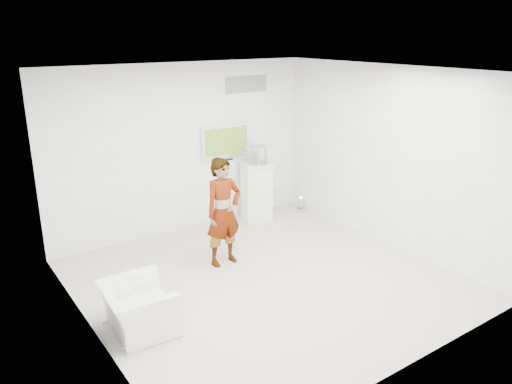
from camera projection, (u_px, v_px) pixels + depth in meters
room at (266, 182)px, 6.90m from camera, size 5.01×5.01×3.00m
tv at (226, 141)px, 9.25m from camera, size 1.00×0.08×0.60m
logo_decal at (246, 84)px, 9.25m from camera, size 0.90×0.02×0.30m
person at (223, 212)px, 7.64m from camera, size 0.65×0.45×1.70m
armchair at (138, 308)px, 6.04m from camera, size 0.85×0.96×0.59m
pedestal at (256, 192)px, 9.55m from camera, size 0.68×0.68×1.13m
floor_uplight at (301, 203)px, 10.17m from camera, size 0.20×0.20×0.29m
vitrine at (256, 155)px, 9.32m from camera, size 0.42×0.42×0.32m
console at (256, 158)px, 9.34m from camera, size 0.08×0.16×0.21m
wii_remote at (230, 164)px, 7.69m from camera, size 0.09×0.13×0.03m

